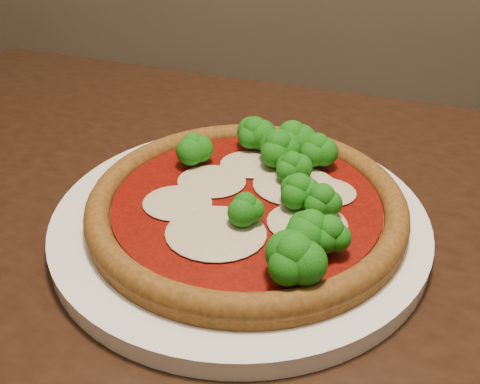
# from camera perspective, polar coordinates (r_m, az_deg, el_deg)

# --- Properties ---
(dining_table) EXTENTS (1.35, 1.00, 0.75)m
(dining_table) POSITION_cam_1_polar(r_m,az_deg,el_deg) (0.53, 5.01, -16.07)
(dining_table) COLOR black
(dining_table) RESTS_ON floor
(plate) EXTENTS (0.34, 0.34, 0.02)m
(plate) POSITION_cam_1_polar(r_m,az_deg,el_deg) (0.50, 0.00, -2.99)
(plate) COLOR white
(plate) RESTS_ON dining_table
(pizza) EXTENTS (0.29, 0.29, 0.06)m
(pizza) POSITION_cam_1_polar(r_m,az_deg,el_deg) (0.48, 1.54, -0.61)
(pizza) COLOR brown
(pizza) RESTS_ON plate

